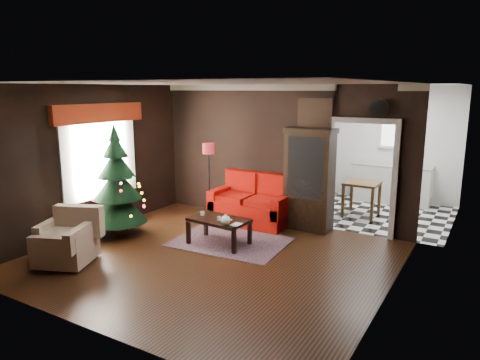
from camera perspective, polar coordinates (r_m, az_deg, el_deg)
The scene contains 26 objects.
floor at distance 7.30m, azimuth -3.65°, elevation -10.13°, with size 5.50×5.50×0.00m, color black.
ceiling at distance 6.78m, azimuth -3.97°, elevation 12.42°, with size 5.50×5.50×0.00m, color white.
wall_back at distance 9.05m, azimuth 5.18°, elevation 3.33°, with size 5.50×5.50×0.00m, color black.
wall_front at distance 5.10m, azimuth -19.90°, elevation -3.97°, with size 5.50×5.50×0.00m, color black.
wall_left at distance 8.74m, azimuth -18.89°, elevation 2.44°, with size 5.50×5.50×0.00m, color black.
wall_right at distance 5.84m, azimuth 19.09°, elevation -1.96°, with size 5.50×5.50×0.00m, color black.
doorway at distance 8.53m, azimuth 15.49°, elevation 0.04°, with size 1.10×0.10×2.10m, color white, non-canonical shape.
left_window at distance 8.83m, azimuth -17.76°, elevation 2.94°, with size 0.05×1.60×1.40m, color white.
valance at distance 8.69m, azimuth -17.74°, elevation 8.25°, with size 0.12×2.10×0.35m, color maroon.
kitchen_floor at distance 10.19m, azimuth 17.42°, elevation -4.26°, with size 3.00×3.00×0.00m, color white.
kitchen_window at distance 11.29m, azimuth 19.68°, elevation 5.91°, with size 0.70×0.06×0.70m, color white.
rug at distance 8.01m, azimuth -1.33°, elevation -8.03°, with size 1.98×1.44×0.01m, color #44283B.
loveseat at distance 9.01m, azimuth 1.54°, elevation -2.50°, with size 1.70×0.90×1.00m, color maroon, non-canonical shape.
curio_cabinet at distance 8.62m, azimuth 8.96°, elevation -0.22°, with size 0.90×0.45×1.90m, color black, non-canonical shape.
floor_lamp at distance 9.11m, azimuth -4.04°, elevation -0.23°, with size 0.27×0.27×1.60m, color black, non-canonical shape.
christmas_tree at distance 8.41m, azimuth -15.66°, elevation -0.12°, with size 1.04×1.04×1.99m, color #103915, non-canonical shape.
armchair at distance 7.46m, azimuth -21.78°, elevation -6.75°, with size 0.82×0.82×0.84m, color #D8B780, non-canonical shape.
coffee_table at distance 7.85m, azimuth -2.74°, elevation -6.65°, with size 1.03×0.62×0.46m, color black, non-canonical shape.
teapot at distance 7.40m, azimuth -1.89°, elevation -5.19°, with size 0.19×0.19×0.18m, color white, non-canonical shape.
cup_a at distance 8.00m, azimuth -4.92°, elevation -4.31°, with size 0.08×0.08×0.07m, color beige.
cup_b at distance 7.69m, azimuth -2.74°, elevation -4.99°, with size 0.07×0.07×0.06m, color white.
book at distance 7.43m, azimuth -0.94°, elevation -5.02°, with size 0.15×0.02×0.20m, color #8C6752.
wall_clock at distance 8.26m, azimuth 17.60°, elevation 8.87°, with size 0.32×0.32×0.06m, color white.
painting at distance 8.62m, azimuth 9.70°, elevation 8.48°, with size 0.62×0.05×0.52m, color #C58148.
kitchen_counter at distance 11.23m, azimuth 18.99°, elevation -0.54°, with size 1.80×0.60×0.90m, color beige.
kitchen_table at distance 9.88m, azimuth 15.45°, elevation -2.39°, with size 0.70×0.70×0.75m, color brown, non-canonical shape.
Camera 1 is at (3.84, -5.58, 2.72)m, focal length 32.91 mm.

